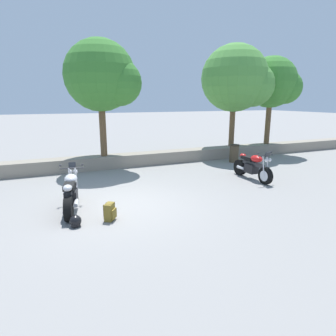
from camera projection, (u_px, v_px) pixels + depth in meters
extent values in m
plane|color=gray|center=(121.00, 205.00, 8.14)|extent=(120.00, 120.00, 0.00)
cube|color=gray|center=(95.00, 163.00, 12.38)|extent=(36.00, 0.80, 0.55)
cylinder|color=black|center=(74.00, 191.00, 8.39)|extent=(0.25, 0.63, 0.62)
cylinder|color=black|center=(69.00, 209.00, 7.03)|extent=(0.29, 0.64, 0.62)
cylinder|color=silver|center=(74.00, 191.00, 8.39)|extent=(0.23, 0.41, 0.38)
cube|color=black|center=(71.00, 196.00, 7.64)|extent=(0.40, 0.53, 0.34)
cube|color=#2D2D30|center=(71.00, 188.00, 7.69)|extent=(0.33, 1.11, 0.12)
ellipsoid|color=#BCBCC1|center=(71.00, 179.00, 7.78)|extent=(0.43, 0.57, 0.26)
cube|color=black|center=(69.00, 186.00, 7.34)|extent=(0.35, 0.60, 0.12)
ellipsoid|color=#BCBCC1|center=(68.00, 188.00, 7.04)|extent=(0.27, 0.31, 0.16)
cylinder|color=#2D2D30|center=(72.00, 168.00, 8.15)|extent=(0.66, 0.15, 0.04)
sphere|color=silver|center=(70.00, 172.00, 8.30)|extent=(0.13, 0.13, 0.13)
sphere|color=silver|center=(75.00, 172.00, 8.33)|extent=(0.13, 0.13, 0.13)
cube|color=#26282D|center=(72.00, 165.00, 8.23)|extent=(0.21, 0.13, 0.18)
cylinder|color=silver|center=(76.00, 203.00, 7.28)|extent=(0.18, 0.39, 0.11)
cylinder|color=silver|center=(70.00, 180.00, 8.25)|extent=(0.07, 0.17, 0.73)
cylinder|color=silver|center=(76.00, 180.00, 8.29)|extent=(0.07, 0.17, 0.73)
sphere|color=#2D2D30|center=(60.00, 166.00, 8.03)|extent=(0.07, 0.07, 0.07)
sphere|color=#2D2D30|center=(82.00, 165.00, 8.15)|extent=(0.07, 0.07, 0.07)
cylinder|color=black|center=(265.00, 176.00, 10.10)|extent=(0.15, 0.62, 0.62)
cylinder|color=black|center=(240.00, 167.00, 11.38)|extent=(0.19, 0.62, 0.62)
cylinder|color=silver|center=(265.00, 176.00, 10.10)|extent=(0.17, 0.39, 0.38)
cube|color=black|center=(251.00, 168.00, 10.76)|extent=(0.33, 0.48, 0.34)
cube|color=#2D2D30|center=(253.00, 164.00, 10.63)|extent=(0.16, 1.10, 0.12)
ellipsoid|color=red|center=(257.00, 159.00, 10.44)|extent=(0.35, 0.53, 0.26)
cube|color=black|center=(248.00, 158.00, 10.89)|extent=(0.27, 0.56, 0.12)
ellipsoid|color=red|center=(243.00, 156.00, 11.14)|extent=(0.22, 0.28, 0.16)
cylinder|color=#2D2D30|center=(265.00, 156.00, 10.00)|extent=(0.66, 0.05, 0.04)
sphere|color=silver|center=(270.00, 160.00, 9.94)|extent=(0.13, 0.13, 0.13)
sphere|color=silver|center=(266.00, 160.00, 9.89)|extent=(0.13, 0.13, 0.13)
cube|color=#26282D|center=(268.00, 154.00, 9.90)|extent=(0.20, 0.10, 0.18)
cylinder|color=silver|center=(241.00, 168.00, 11.10)|extent=(0.12, 0.38, 0.11)
cylinder|color=silver|center=(267.00, 165.00, 10.09)|extent=(0.05, 0.16, 0.73)
cylinder|color=silver|center=(263.00, 166.00, 10.02)|extent=(0.05, 0.16, 0.73)
sphere|color=#2D2D30|center=(271.00, 152.00, 10.13)|extent=(0.07, 0.07, 0.07)
sphere|color=#2D2D30|center=(258.00, 153.00, 9.90)|extent=(0.07, 0.07, 0.07)
cube|color=brown|center=(110.00, 212.00, 7.08)|extent=(0.32, 0.35, 0.44)
cube|color=brown|center=(114.00, 214.00, 7.07)|extent=(0.18, 0.23, 0.24)
ellipsoid|color=brown|center=(109.00, 204.00, 7.03)|extent=(0.30, 0.33, 0.08)
cube|color=#403513|center=(107.00, 210.00, 7.18)|extent=(0.05, 0.06, 0.37)
cube|color=#403513|center=(104.00, 212.00, 7.02)|extent=(0.05, 0.06, 0.37)
sphere|color=black|center=(75.00, 221.00, 6.74)|extent=(0.28, 0.28, 0.28)
ellipsoid|color=black|center=(76.00, 222.00, 6.67)|extent=(0.23, 0.06, 0.12)
cube|color=black|center=(76.00, 225.00, 6.68)|extent=(0.20, 0.08, 0.08)
cylinder|color=brown|center=(103.00, 130.00, 12.18)|extent=(0.28, 0.28, 2.27)
sphere|color=#387A2D|center=(100.00, 75.00, 11.66)|extent=(2.92, 2.92, 2.92)
sphere|color=#387A2D|center=(119.00, 83.00, 11.58)|extent=(1.90, 1.90, 1.90)
cylinder|color=brown|center=(232.00, 125.00, 14.92)|extent=(0.28, 0.28, 2.20)
sphere|color=#4C8E3D|center=(234.00, 78.00, 14.37)|extent=(3.35, 3.35, 3.35)
sphere|color=#4C8E3D|center=(253.00, 85.00, 14.29)|extent=(2.18, 2.18, 2.18)
cylinder|color=brown|center=(268.00, 123.00, 15.67)|extent=(0.28, 0.28, 2.30)
sphere|color=#387A2D|center=(271.00, 82.00, 15.17)|extent=(2.69, 2.69, 2.69)
sphere|color=#387A2D|center=(285.00, 87.00, 15.10)|extent=(1.75, 1.75, 1.75)
cylinder|color=brown|center=(234.00, 154.00, 13.71)|extent=(0.44, 0.44, 0.80)
cylinder|color=#30271B|center=(234.00, 145.00, 13.61)|extent=(0.46, 0.46, 0.06)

